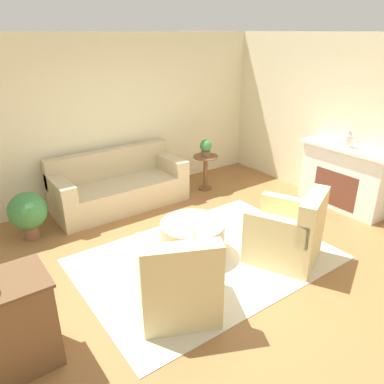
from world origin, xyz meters
name	(u,v)px	position (x,y,z in m)	size (l,w,h in m)	color
ground_plane	(207,259)	(0.00, 0.00, 0.00)	(16.00, 16.00, 0.00)	#996638
wall_back	(110,119)	(0.00, 2.78, 1.40)	(9.44, 0.12, 2.80)	beige
wall_right	(357,125)	(3.08, 0.00, 1.40)	(0.12, 10.03, 2.80)	beige
rug	(207,259)	(0.00, 0.00, 0.01)	(3.27, 2.28, 0.01)	beige
couch	(119,187)	(-0.18, 2.24, 0.33)	(2.24, 0.93, 0.93)	#C6B289
armchair_left	(178,282)	(-0.86, -0.61, 0.37)	(1.08, 1.12, 0.97)	beige
armchair_right	(288,234)	(0.86, -0.61, 0.37)	(1.08, 1.12, 0.97)	beige
ottoman_table	(193,234)	(-0.07, 0.23, 0.30)	(0.87, 0.87, 0.46)	#C6B289
side_table	(206,167)	(1.47, 1.94, 0.44)	(0.47, 0.47, 0.66)	brown
fireplace	(343,176)	(2.83, -0.05, 0.57)	(0.44, 1.54, 1.08)	white
vase_mantel_near	(348,140)	(2.82, -0.05, 1.19)	(0.17, 0.17, 0.27)	silver
potted_plant_on_side_table	(206,147)	(1.47, 1.94, 0.83)	(0.22, 0.22, 0.31)	brown
potted_plant_floor	(28,212)	(-1.74, 1.96, 0.42)	(0.54, 0.54, 0.71)	brown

